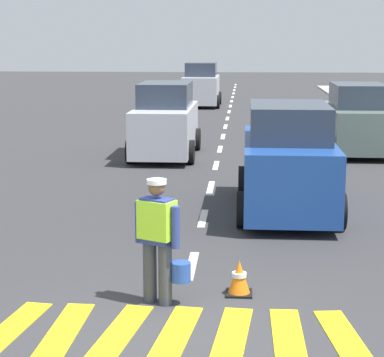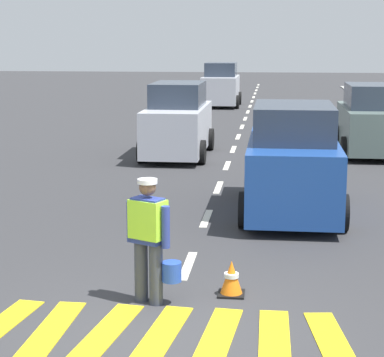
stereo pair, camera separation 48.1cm
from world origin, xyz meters
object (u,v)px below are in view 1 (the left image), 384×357
Objects in this scene: road_worker at (159,235)px; car_parked_far at (357,121)px; traffic_cone_near at (239,278)px; car_oncoming_lead at (165,122)px; car_outgoing_ahead at (288,162)px; car_oncoming_third at (201,86)px.

car_parked_far is (4.52, 13.32, 0.05)m from road_worker.
car_oncoming_lead is (-2.31, 11.74, 0.78)m from traffic_cone_near.
car_oncoming_lead is at bearing -168.50° from car_parked_far.
car_parked_far is at bearing 74.94° from traffic_cone_near.
car_outgoing_ahead is (0.91, 4.91, 0.78)m from traffic_cone_near.
car_parked_far is 1.02× the size of car_oncoming_lead.
car_oncoming_third is 16.20m from car_parked_far.
car_outgoing_ahead is at bearing -82.20° from car_oncoming_third.
car_outgoing_ahead is at bearing 69.81° from road_worker.
car_oncoming_third reaches higher than traffic_cone_near.
car_parked_far is 1.01× the size of car_outgoing_ahead.
car_oncoming_lead reaches higher than road_worker.
car_oncoming_lead is (-0.05, -16.33, -0.03)m from car_oncoming_third.
traffic_cone_near is at bearing 21.46° from road_worker.
car_oncoming_third is 16.33m from car_oncoming_lead.
car_parked_far is at bearing 71.26° from road_worker.
traffic_cone_near is 28.17m from car_oncoming_third.
car_parked_far reaches higher than traffic_cone_near.
traffic_cone_near is at bearing -85.39° from car_oncoming_third.
car_oncoming_lead is 7.55m from car_outgoing_ahead.
traffic_cone_near is (1.05, 0.41, -0.69)m from road_worker.
road_worker is at bearing -108.74° from car_parked_far.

